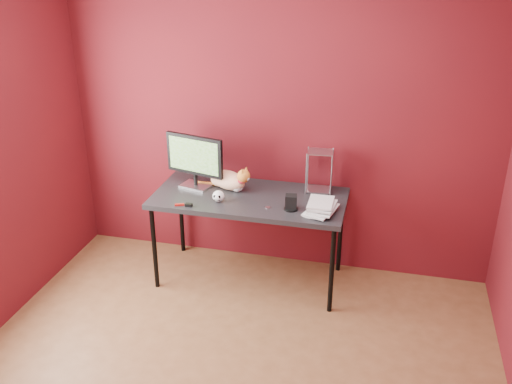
% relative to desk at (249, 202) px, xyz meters
% --- Properties ---
extents(room, '(3.52, 3.52, 2.61)m').
position_rel_desk_xyz_m(room, '(0.15, -1.37, 0.75)').
color(room, brown).
rests_on(room, ground).
extents(desk, '(1.50, 0.70, 0.75)m').
position_rel_desk_xyz_m(desk, '(0.00, 0.00, 0.00)').
color(desk, black).
rests_on(desk, ground).
extents(monitor, '(0.49, 0.21, 0.43)m').
position_rel_desk_xyz_m(monitor, '(-0.47, 0.07, 0.29)').
color(monitor, '#A4A4A9').
rests_on(monitor, desk).
extents(cat, '(0.46, 0.28, 0.22)m').
position_rel_desk_xyz_m(cat, '(-0.20, 0.10, 0.13)').
color(cat, orange).
rests_on(cat, desk).
extents(skull_mug, '(0.09, 0.09, 0.09)m').
position_rel_desk_xyz_m(skull_mug, '(-0.21, -0.15, 0.10)').
color(skull_mug, white).
rests_on(skull_mug, desk).
extents(speaker, '(0.10, 0.10, 0.12)m').
position_rel_desk_xyz_m(speaker, '(0.36, -0.16, 0.10)').
color(speaker, black).
rests_on(speaker, desk).
extents(book_stack, '(0.25, 0.29, 0.98)m').
position_rel_desk_xyz_m(book_stack, '(0.50, -0.13, 0.54)').
color(book_stack, beige).
rests_on(book_stack, desk).
extents(wire_rack, '(0.21, 0.17, 0.34)m').
position_rel_desk_xyz_m(wire_rack, '(0.51, 0.24, 0.22)').
color(wire_rack, '#A4A4A9').
rests_on(wire_rack, desk).
extents(pocket_knife, '(0.07, 0.05, 0.01)m').
position_rel_desk_xyz_m(pocket_knife, '(-0.47, -0.29, 0.06)').
color(pocket_knife, '#970E0B').
rests_on(pocket_knife, desk).
extents(black_gadget, '(0.05, 0.03, 0.02)m').
position_rel_desk_xyz_m(black_gadget, '(-0.40, -0.29, 0.06)').
color(black_gadget, black).
rests_on(black_gadget, desk).
extents(washer, '(0.04, 0.04, 0.00)m').
position_rel_desk_xyz_m(washer, '(0.18, -0.17, 0.05)').
color(washer, '#A4A4A9').
rests_on(washer, desk).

